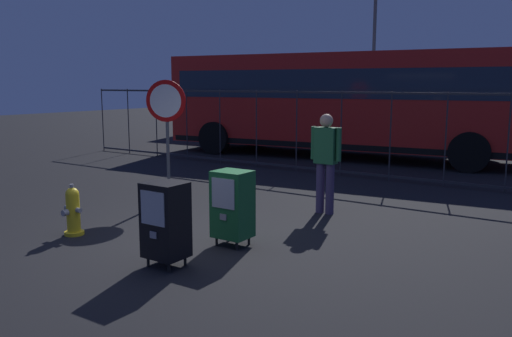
% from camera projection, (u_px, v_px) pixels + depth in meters
% --- Properties ---
extents(ground_plane, '(60.00, 60.00, 0.00)m').
position_uv_depth(ground_plane, '(189.00, 242.00, 7.29)').
color(ground_plane, black).
extents(fire_hydrant, '(0.33, 0.32, 0.75)m').
position_uv_depth(fire_hydrant, '(73.00, 211.00, 7.61)').
color(fire_hydrant, yellow).
rests_on(fire_hydrant, ground_plane).
extents(newspaper_box_primary, '(0.48, 0.42, 1.02)m').
position_uv_depth(newspaper_box_primary, '(165.00, 220.00, 6.26)').
color(newspaper_box_primary, black).
rests_on(newspaper_box_primary, ground_plane).
extents(newspaper_box_secondary, '(0.48, 0.42, 1.02)m').
position_uv_depth(newspaper_box_secondary, '(232.00, 204.00, 7.08)').
color(newspaper_box_secondary, black).
rests_on(newspaper_box_secondary, ground_plane).
extents(stop_sign, '(0.71, 0.31, 2.23)m').
position_uv_depth(stop_sign, '(166.00, 115.00, 9.67)').
color(stop_sign, '#4C4F54').
rests_on(stop_sign, ground_plane).
extents(pedestrian, '(0.55, 0.22, 1.67)m').
position_uv_depth(pedestrian, '(326.00, 158.00, 8.79)').
color(pedestrian, '#382D51').
rests_on(pedestrian, ground_plane).
extents(fence_barrier, '(18.03, 0.04, 2.00)m').
position_uv_depth(fence_barrier, '(365.00, 134.00, 12.10)').
color(fence_barrier, '#2D2D33').
rests_on(fence_barrier, ground_plane).
extents(bus_near, '(10.71, 3.69, 3.00)m').
position_uv_depth(bus_near, '(343.00, 99.00, 15.53)').
color(bus_near, red).
rests_on(bus_near, ground_plane).
extents(bus_far, '(10.55, 2.96, 3.00)m').
position_uv_depth(bus_far, '(309.00, 95.00, 21.40)').
color(bus_far, '#4C5156').
rests_on(bus_far, ground_plane).
extents(street_light_near_left, '(0.32, 0.32, 7.25)m').
position_uv_depth(street_light_near_left, '(374.00, 34.00, 21.81)').
color(street_light_near_left, '#4C4F54').
rests_on(street_light_near_left, ground_plane).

